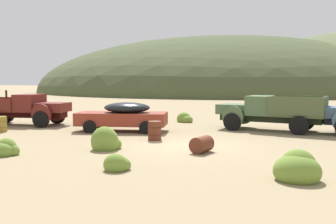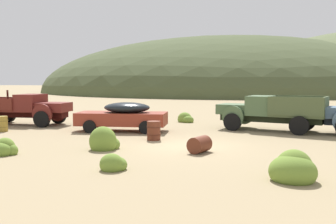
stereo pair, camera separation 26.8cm
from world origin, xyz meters
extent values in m
plane|color=#998460|center=(0.00, 0.00, 0.00)|extent=(300.00, 300.00, 0.00)
ellipsoid|color=#424C2D|center=(-14.26, 72.90, 0.00)|extent=(85.63, 73.65, 25.04)
cube|color=black|center=(-11.81, 3.79, 0.66)|extent=(5.59, 1.78, 0.36)
cube|color=maroon|center=(-9.80, 4.11, 1.11)|extent=(1.98, 1.88, 0.55)
cube|color=#B7B2A8|center=(-9.00, 4.24, 1.09)|extent=(0.26, 1.11, 0.44)
cylinder|color=maroon|center=(-9.88, 3.12, 0.76)|extent=(1.21, 0.37, 1.20)
cylinder|color=maroon|center=(-10.18, 5.03, 0.76)|extent=(1.21, 0.37, 1.20)
cube|color=maroon|center=(-11.29, 3.87, 1.36)|extent=(1.56, 2.05, 1.05)
cube|color=black|center=(-10.72, 3.96, 1.57)|extent=(0.30, 1.57, 0.59)
cube|color=maroon|center=(-13.30, 3.55, 0.90)|extent=(3.06, 2.36, 0.12)
cube|color=maroon|center=(-13.45, 4.51, 1.31)|extent=(2.77, 0.54, 0.70)
cube|color=black|center=(-12.04, 2.77, 1.91)|extent=(0.09, 0.09, 0.50)
cylinder|color=black|center=(-9.87, 3.07, 0.48)|extent=(0.99, 0.43, 0.96)
cylinder|color=black|center=(-10.19, 5.08, 0.48)|extent=(0.99, 0.43, 0.96)
cylinder|color=black|center=(-13.69, 4.51, 0.48)|extent=(0.99, 0.43, 0.96)
cube|color=maroon|center=(-4.73, 3.21, 0.68)|extent=(5.06, 2.86, 0.68)
ellipsoid|color=black|center=(-4.45, 3.27, 1.28)|extent=(2.78, 2.14, 0.57)
ellipsoid|color=maroon|center=(-6.82, 2.74, 0.75)|extent=(1.35, 1.68, 0.61)
cylinder|color=black|center=(-6.38, 3.79, 0.34)|extent=(0.71, 0.34, 0.68)
cylinder|color=black|center=(-5.97, 1.98, 0.34)|extent=(0.71, 0.34, 0.68)
cylinder|color=black|center=(-3.49, 4.44, 0.34)|extent=(0.71, 0.34, 0.68)
cylinder|color=black|center=(-3.08, 2.63, 0.34)|extent=(0.71, 0.34, 0.68)
cube|color=#232B1B|center=(2.73, 6.23, 0.66)|extent=(5.50, 1.76, 0.36)
cube|color=#47603D|center=(0.76, 6.54, 1.11)|extent=(1.95, 1.88, 0.55)
cube|color=#B7B2A8|center=(-0.03, 6.66, 1.09)|extent=(0.26, 1.12, 0.44)
cylinder|color=#47603D|center=(1.14, 7.46, 0.76)|extent=(1.21, 0.37, 1.20)
cylinder|color=#47603D|center=(0.83, 5.54, 0.76)|extent=(1.21, 0.37, 1.20)
cube|color=#47603D|center=(2.23, 6.31, 1.36)|extent=(1.53, 2.05, 1.05)
cube|color=black|center=(1.67, 6.39, 1.57)|extent=(0.30, 1.58, 0.59)
cube|color=#495735|center=(4.20, 5.99, 0.90)|extent=(3.01, 2.37, 0.12)
cube|color=#495735|center=(4.35, 6.96, 1.43)|extent=(2.72, 0.53, 0.95)
cube|color=#495735|center=(4.05, 5.02, 1.43)|extent=(2.72, 0.53, 0.95)
cube|color=#495735|center=(5.49, 5.79, 1.43)|extent=(0.41, 1.95, 0.95)
cylinder|color=black|center=(0.83, 5.49, 0.48)|extent=(0.99, 0.43, 0.96)
cylinder|color=black|center=(4.58, 6.97, 0.48)|extent=(0.99, 0.43, 0.96)
cylinder|color=black|center=(4.26, 4.95, 0.48)|extent=(0.99, 0.43, 0.96)
cube|color=#B7B2A8|center=(5.37, 6.10, 1.09)|extent=(0.12, 1.13, 0.44)
cylinder|color=#5B2819|center=(0.83, -1.18, 0.31)|extent=(0.83, 1.01, 0.62)
cylinder|color=#5B2819|center=(-1.96, 1.00, 0.44)|extent=(0.62, 0.62, 0.88)
torus|color=#401C11|center=(-1.96, 1.00, 0.61)|extent=(0.66, 0.66, 0.03)
torus|color=#401C11|center=(-1.96, 1.00, 0.26)|extent=(0.66, 0.66, 0.03)
cylinder|color=olive|center=(-10.72, 0.88, 0.41)|extent=(0.59, 0.59, 0.82)
torus|color=brown|center=(-10.72, 0.88, 0.58)|extent=(0.63, 0.63, 0.03)
torus|color=brown|center=(-10.72, 0.88, 0.25)|extent=(0.63, 0.63, 0.03)
ellipsoid|color=olive|center=(-2.92, 8.66, 0.23)|extent=(0.92, 0.83, 0.83)
ellipsoid|color=olive|center=(-2.66, 8.48, 0.16)|extent=(0.80, 0.72, 0.57)
ellipsoid|color=olive|center=(-3.02, 8.68, 0.16)|extent=(0.78, 0.70, 0.60)
ellipsoid|color=olive|center=(-0.88, -4.70, 0.14)|extent=(0.74, 0.66, 0.53)
ellipsoid|color=olive|center=(-0.94, -4.84, 0.18)|extent=(0.75, 0.67, 0.67)
ellipsoid|color=olive|center=(-5.69, -3.97, 0.15)|extent=(0.65, 0.58, 0.53)
ellipsoid|color=olive|center=(-5.88, -3.98, 0.22)|extent=(0.79, 0.71, 0.80)
ellipsoid|color=olive|center=(-5.86, -4.19, 0.17)|extent=(0.80, 0.72, 0.62)
ellipsoid|color=olive|center=(-2.91, -1.60, 0.19)|extent=(0.77, 0.69, 0.67)
ellipsoid|color=olive|center=(-2.78, -1.57, 0.17)|extent=(0.77, 0.69, 0.61)
ellipsoid|color=olive|center=(-2.93, -1.91, 0.33)|extent=(1.11, 1.00, 1.20)
ellipsoid|color=olive|center=(4.32, -4.06, 0.30)|extent=(1.04, 0.93, 1.10)
ellipsoid|color=olive|center=(4.30, -4.21, 0.26)|extent=(1.30, 1.17, 0.94)
camera|label=1|loc=(4.36, -14.98, 2.75)|focal=40.40mm
camera|label=2|loc=(4.62, -14.89, 2.75)|focal=40.40mm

